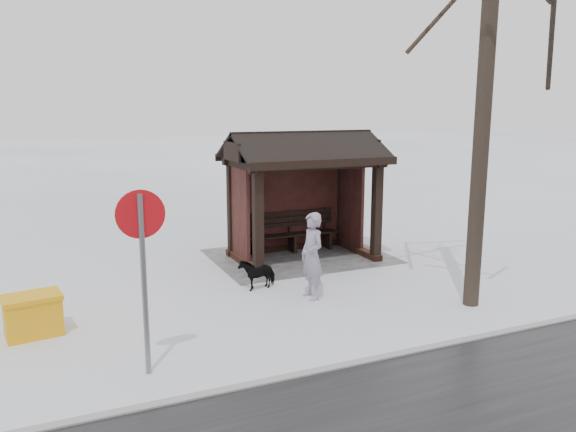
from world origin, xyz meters
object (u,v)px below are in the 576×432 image
Objects in this scene: bus_shelter at (301,169)px; road_sign at (142,245)px; pedestrian at (312,256)px; dog at (257,273)px; grit_bin at (33,315)px.

road_sign is (4.53, 4.72, -0.33)m from bus_shelter.
road_sign is at bearing 46.15° from bus_shelter.
bus_shelter reaches higher than road_sign.
pedestrian is 0.65× the size of road_sign.
dog is (1.82, 1.84, -1.85)m from bus_shelter.
road_sign is at bearing -55.39° from dog.
pedestrian is (1.07, 2.83, -1.32)m from bus_shelter.
pedestrian is 4.06m from road_sign.
road_sign is at bearing -64.89° from pedestrian.
bus_shelter is at bearing -164.67° from grit_bin.
dog is 4.25m from grit_bin.
dog is at bearing -133.97° from road_sign.
dog is 0.76× the size of grit_bin.
road_sign reaches higher than dog.
bus_shelter is at bearing -134.51° from road_sign.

